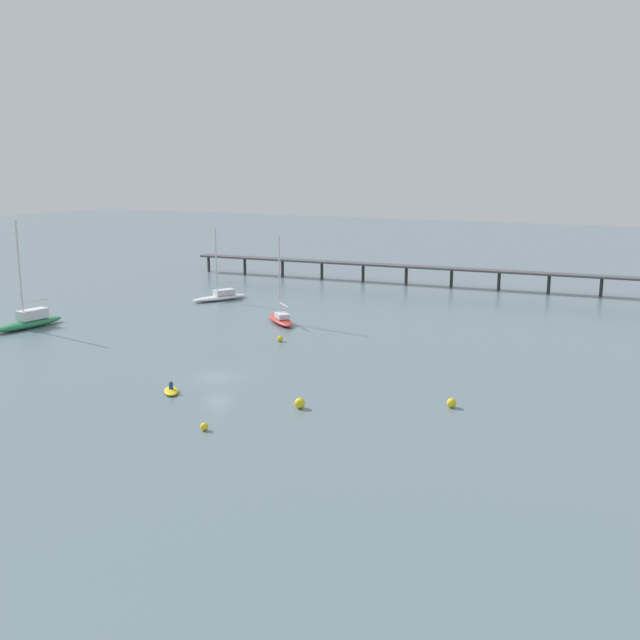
{
  "coord_description": "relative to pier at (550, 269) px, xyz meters",
  "views": [
    {
      "loc": [
        38.05,
        -53.48,
        19.12
      ],
      "look_at": [
        0.0,
        20.84,
        1.5
      ],
      "focal_mm": 41.23,
      "sensor_mm": 36.0,
      "label": 1
    }
  ],
  "objects": [
    {
      "name": "ground_plane",
      "position": [
        -18.68,
        -60.97,
        -3.67
      ],
      "size": [
        400.0,
        400.0,
        0.0
      ],
      "primitive_type": "plane",
      "color": "slate"
    },
    {
      "name": "pier",
      "position": [
        0.0,
        0.0,
        0.0
      ],
      "size": [
        84.56,
        10.04,
        6.09
      ],
      "color": "#4C4C51",
      "rests_on": "ground_plane"
    },
    {
      "name": "sailboat_red",
      "position": [
        -25.36,
        -37.69,
        -3.01
      ],
      "size": [
        6.74,
        6.53,
        10.7
      ],
      "color": "red",
      "rests_on": "ground_plane"
    },
    {
      "name": "sailboat_white",
      "position": [
        -41.11,
        -27.91,
        -3.01
      ],
      "size": [
        5.92,
        8.64,
        10.31
      ],
      "color": "white",
      "rests_on": "ground_plane"
    },
    {
      "name": "sailboat_green",
      "position": [
        -50.99,
        -53.77,
        -2.77
      ],
      "size": [
        3.15,
        9.74,
        12.89
      ],
      "color": "#287F4C",
      "rests_on": "ground_plane"
    },
    {
      "name": "dinghy_yellow",
      "position": [
        -19.49,
        -66.59,
        -3.46
      ],
      "size": [
        2.66,
        2.81,
        1.14
      ],
      "color": "yellow",
      "rests_on": "ground_plane"
    },
    {
      "name": "mooring_buoy_far",
      "position": [
        3.1,
        -59.43,
        -3.28
      ],
      "size": [
        0.78,
        0.78,
        0.78
      ],
      "primitive_type": "sphere",
      "color": "yellow",
      "rests_on": "ground_plane"
    },
    {
      "name": "mooring_buoy_mid",
      "position": [
        -11.52,
        -72.8,
        -3.37
      ],
      "size": [
        0.61,
        0.61,
        0.61
      ],
      "primitive_type": "sphere",
      "color": "yellow",
      "rests_on": "ground_plane"
    },
    {
      "name": "mooring_buoy_near",
      "position": [
        -20.59,
        -46.12,
        -3.35
      ],
      "size": [
        0.64,
        0.64,
        0.64
      ],
      "primitive_type": "sphere",
      "color": "yellow",
      "rests_on": "ground_plane"
    },
    {
      "name": "mooring_buoy_outer",
      "position": [
        -7.69,
        -65.17,
        -3.24
      ],
      "size": [
        0.86,
        0.86,
        0.86
      ],
      "primitive_type": "sphere",
      "color": "yellow",
      "rests_on": "ground_plane"
    }
  ]
}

